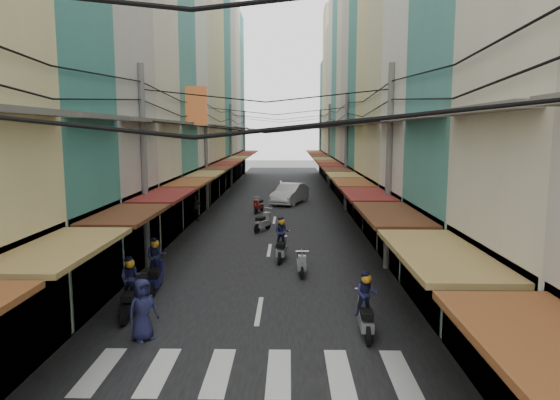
# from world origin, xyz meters

# --- Properties ---
(ground) EXTENTS (160.00, 160.00, 0.00)m
(ground) POSITION_xyz_m (0.00, 0.00, 0.00)
(ground) COLOR slate
(ground) RESTS_ON ground
(road) EXTENTS (10.00, 80.00, 0.02)m
(road) POSITION_xyz_m (0.00, 20.00, 0.01)
(road) COLOR black
(road) RESTS_ON ground
(sidewalk_left) EXTENTS (3.00, 80.00, 0.06)m
(sidewalk_left) POSITION_xyz_m (-6.50, 20.00, 0.03)
(sidewalk_left) COLOR gray
(sidewalk_left) RESTS_ON ground
(sidewalk_right) EXTENTS (3.00, 80.00, 0.06)m
(sidewalk_right) POSITION_xyz_m (6.50, 20.00, 0.03)
(sidewalk_right) COLOR gray
(sidewalk_right) RESTS_ON ground
(crosswalk) EXTENTS (7.55, 2.40, 0.01)m
(crosswalk) POSITION_xyz_m (-0.00, -6.00, 0.03)
(crosswalk) COLOR silver
(crosswalk) RESTS_ON ground
(building_row_left) EXTENTS (7.80, 67.67, 23.70)m
(building_row_left) POSITION_xyz_m (-7.92, 16.56, 9.78)
(building_row_left) COLOR silver
(building_row_left) RESTS_ON ground
(building_row_right) EXTENTS (7.80, 68.98, 22.59)m
(building_row_right) POSITION_xyz_m (7.92, 16.45, 9.41)
(building_row_right) COLOR #3A8176
(building_row_right) RESTS_ON ground
(utility_poles) EXTENTS (10.20, 66.13, 8.20)m
(utility_poles) POSITION_xyz_m (0.00, 15.01, 6.59)
(utility_poles) COLOR slate
(utility_poles) RESTS_ON ground
(white_car) EXTENTS (5.96, 3.90, 1.96)m
(white_car) POSITION_xyz_m (0.98, 21.33, 0.00)
(white_car) COLOR silver
(white_car) RESTS_ON ground
(bicycle) EXTENTS (1.63, 0.96, 1.05)m
(bicycle) POSITION_xyz_m (6.30, -0.96, 0.00)
(bicycle) COLOR black
(bicycle) RESTS_ON ground
(moving_scooters) EXTENTS (7.36, 22.66, 1.91)m
(moving_scooters) POSITION_xyz_m (-0.85, 2.40, 0.55)
(moving_scooters) COLOR black
(moving_scooters) RESTS_ON ground
(parked_scooters) EXTENTS (13.32, 13.20, 0.99)m
(parked_scooters) POSITION_xyz_m (3.74, -4.04, 0.47)
(parked_scooters) COLOR black
(parked_scooters) RESTS_ON ground
(pedestrians) EXTENTS (13.01, 24.42, 2.23)m
(pedestrians) POSITION_xyz_m (-4.45, 2.39, 1.06)
(pedestrians) COLOR black
(pedestrians) RESTS_ON ground
(market_umbrella) EXTENTS (2.05, 2.05, 2.16)m
(market_umbrella) POSITION_xyz_m (6.18, -3.20, 1.90)
(market_umbrella) COLOR #B2B2B7
(market_umbrella) RESTS_ON ground
(traffic_sign) EXTENTS (0.10, 0.62, 2.83)m
(traffic_sign) POSITION_xyz_m (5.39, -1.17, 2.05)
(traffic_sign) COLOR slate
(traffic_sign) RESTS_ON ground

